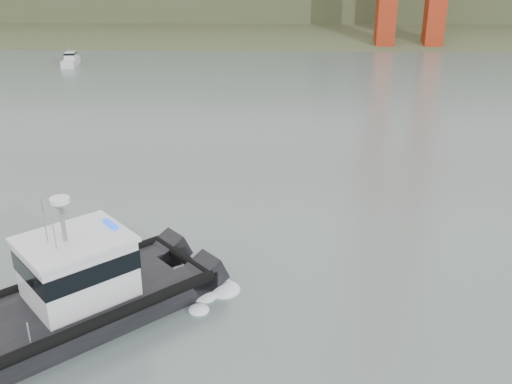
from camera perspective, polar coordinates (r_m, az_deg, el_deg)
ground at (r=27.83m, az=2.44°, el=-9.73°), size 400.00×400.00×0.00m
patrol_boat at (r=26.11m, az=-17.93°, el=-9.41°), size 12.38×11.83×6.10m
motorboat at (r=87.16m, az=-18.06°, el=12.40°), size 2.48×5.48×2.91m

